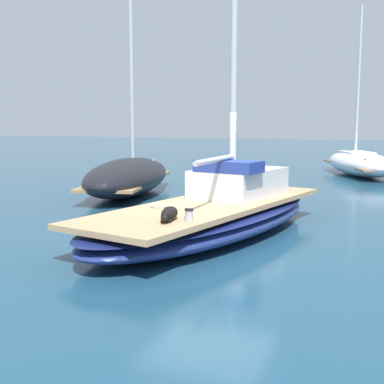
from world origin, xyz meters
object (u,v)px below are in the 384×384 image
Objects in this scene: coiled_rope at (159,206)px; deck_winch at (189,215)px; sailboat_main at (210,219)px; moored_boat_far_astern at (360,163)px; moored_boat_port_side at (128,176)px; dog_black at (169,214)px.

deck_winch is at bearing -44.80° from coiled_rope.
moored_boat_far_astern is (1.99, 13.44, 0.22)m from sailboat_main.
moored_boat_port_side is at bearing 126.35° from deck_winch.
moored_boat_port_side is (-4.77, 6.48, -0.16)m from deck_winch.
deck_winch is 15.46m from moored_boat_far_astern.
deck_winch reaches higher than coiled_rope.
coiled_rope is at bearing 123.30° from dog_black.
deck_winch is at bearing -96.19° from moored_boat_far_astern.
deck_winch is 0.65× the size of coiled_rope.
moored_boat_port_side is (-4.44, 4.55, 0.26)m from sailboat_main.
sailboat_main is 6.36m from moored_boat_port_side.
coiled_rope is 0.04× the size of moored_boat_far_astern.
deck_winch is at bearing -80.43° from sailboat_main.
sailboat_main is at bearing 89.52° from dog_black.
moored_boat_far_astern is (1.67, 15.37, -0.20)m from deck_winch.
dog_black is at bearing -55.88° from moored_boat_port_side.
sailboat_main is 13.59m from moored_boat_far_astern.
moored_boat_port_side is (-6.43, -8.89, 0.04)m from moored_boat_far_astern.
moored_boat_port_side reaches higher than coiled_rope.
deck_winch is at bearing 8.69° from dog_black.
dog_black is at bearing -171.31° from deck_winch.
moored_boat_far_astern is (2.01, 15.42, -0.21)m from dog_black.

